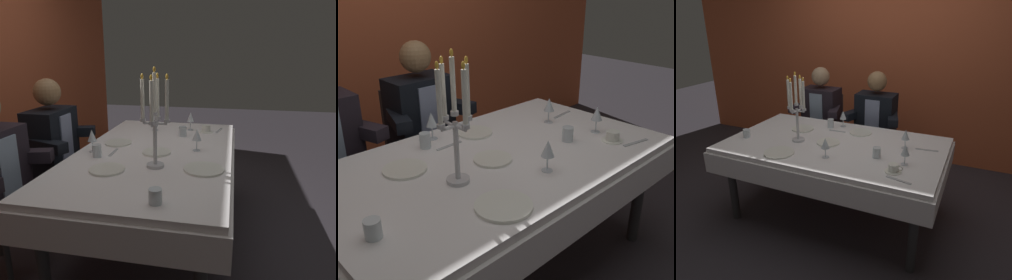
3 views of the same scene
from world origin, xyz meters
The scene contains 20 objects.
ground_plane centered at (0.00, 0.00, 0.00)m, with size 12.00×12.00×0.00m, color #322D33.
back_wall centered at (0.00, 1.66, 1.35)m, with size 6.00×0.12×2.70m, color #D25C36.
dining_table centered at (0.00, 0.00, 0.62)m, with size 1.94×1.14×0.74m.
candelabra centered at (-0.32, -0.08, 1.04)m, with size 0.19×0.19×0.62m.
dinner_plate_0 centered at (0.12, 0.33, 0.75)m, with size 0.21×0.21×0.01m, color white.
dinner_plate_1 centered at (-0.05, -0.02, 0.75)m, with size 0.20×0.20×0.01m, color white.
dinner_plate_2 centered at (-0.44, 0.19, 0.75)m, with size 0.22×0.22×0.01m, color white.
dinner_plate_3 centered at (-0.32, -0.39, 0.75)m, with size 0.25×0.25×0.01m, color white.
wine_glass_0 centered at (0.06, -0.30, 0.85)m, with size 0.07×0.07×0.16m.
wine_glass_1 centered at (0.67, -0.17, 0.85)m, with size 0.07×0.07×0.16m.
wine_glass_2 centered at (0.60, 0.14, 0.85)m, with size 0.07×0.07×0.16m.
wine_glass_3 centered at (-0.11, 0.44, 0.85)m, with size 0.07×0.07×0.16m.
water_tumbler_0 centered at (-0.21, 0.36, 0.78)m, with size 0.06×0.06×0.09m, color silver.
water_tumbler_1 centered at (-0.80, -0.20, 0.78)m, with size 0.07×0.07×0.08m, color silver.
water_tumbler_2 centered at (0.44, -0.14, 0.78)m, with size 0.06×0.06×0.09m, color silver.
coffee_cup_0 centered at (0.63, -0.32, 0.77)m, with size 0.13×0.12×0.06m.
knife_0 centered at (0.70, -0.43, 0.74)m, with size 0.19×0.02×0.01m, color #B7B7BC.
fork_1 centered at (-0.10, 0.28, 0.74)m, with size 0.17×0.02×0.01m, color #B7B7BC.
knife_2 centered at (0.78, 0.17, 0.74)m, with size 0.19×0.02×0.01m, color #B7B7BC.
seated_diner_1 centered at (0.09, 0.89, 0.74)m, with size 0.63×0.48×1.24m.
Camera 2 is at (-1.28, -1.39, 1.64)m, focal length 41.77 mm.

